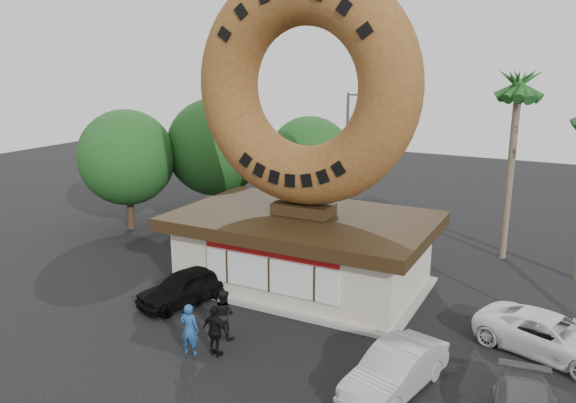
% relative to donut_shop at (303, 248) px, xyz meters
% --- Properties ---
extents(ground, '(90.00, 90.00, 0.00)m').
position_rel_donut_shop_xyz_m(ground, '(0.00, -5.98, -1.77)').
color(ground, black).
rests_on(ground, ground).
extents(donut_shop, '(11.20, 7.20, 3.80)m').
position_rel_donut_shop_xyz_m(donut_shop, '(0.00, 0.00, 0.00)').
color(donut_shop, beige).
rests_on(donut_shop, ground).
extents(giant_donut, '(9.97, 2.54, 9.97)m').
position_rel_donut_shop_xyz_m(giant_donut, '(0.00, 0.02, 7.02)').
color(giant_donut, brown).
rests_on(giant_donut, donut_shop).
extents(tree_west, '(6.00, 6.00, 7.65)m').
position_rel_donut_shop_xyz_m(tree_west, '(-9.50, 7.02, 2.87)').
color(tree_west, '#473321').
rests_on(tree_west, ground).
extents(tree_mid, '(5.20, 5.20, 6.63)m').
position_rel_donut_shop_xyz_m(tree_mid, '(-4.00, 9.02, 2.25)').
color(tree_mid, '#473321').
rests_on(tree_mid, ground).
extents(tree_far, '(5.60, 5.60, 7.14)m').
position_rel_donut_shop_xyz_m(tree_far, '(-13.00, 3.02, 2.56)').
color(tree_far, '#473321').
rests_on(tree_far, ground).
extents(palm_near, '(2.60, 2.60, 9.75)m').
position_rel_donut_shop_xyz_m(palm_near, '(7.50, 8.02, 6.65)').
color(palm_near, '#726651').
rests_on(palm_near, ground).
extents(street_lamp, '(2.11, 0.20, 8.00)m').
position_rel_donut_shop_xyz_m(street_lamp, '(-1.86, 10.02, 2.72)').
color(street_lamp, '#59595E').
rests_on(street_lamp, ground).
extents(person_left, '(0.75, 0.57, 1.86)m').
position_rel_donut_shop_xyz_m(person_left, '(-0.73, -7.33, -0.84)').
color(person_left, navy).
rests_on(person_left, ground).
extents(person_center, '(0.93, 0.74, 1.85)m').
position_rel_donut_shop_xyz_m(person_center, '(-0.39, -5.77, -0.84)').
color(person_center, black).
rests_on(person_center, ground).
extents(person_right, '(1.13, 0.58, 1.84)m').
position_rel_donut_shop_xyz_m(person_right, '(0.11, -6.99, -0.85)').
color(person_right, black).
rests_on(person_right, ground).
extents(car_black, '(3.01, 4.52, 1.43)m').
position_rel_donut_shop_xyz_m(car_black, '(-3.50, -3.97, -1.05)').
color(car_black, black).
rests_on(car_black, ground).
extents(car_silver, '(2.45, 4.57, 1.43)m').
position_rel_donut_shop_xyz_m(car_silver, '(6.19, -6.20, -1.05)').
color(car_silver, '#ABAAAF').
rests_on(car_silver, ground).
extents(car_white, '(5.49, 3.79, 1.39)m').
position_rel_donut_shop_xyz_m(car_white, '(10.28, -1.60, -1.07)').
color(car_white, white).
rests_on(car_white, ground).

